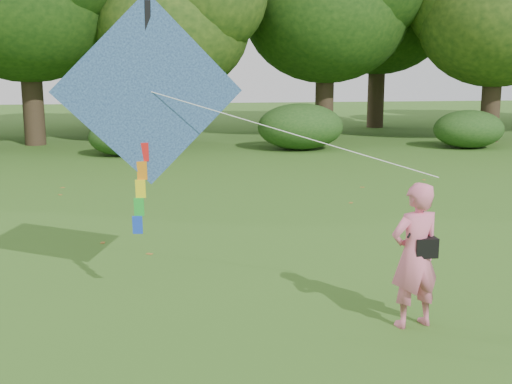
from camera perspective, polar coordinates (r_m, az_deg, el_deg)
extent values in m
plane|color=#265114|center=(8.68, 8.81, -12.18)|extent=(100.00, 100.00, 0.00)
imported|color=#E06988|center=(8.70, 13.94, -5.50)|extent=(0.80, 0.61, 1.95)
cube|color=black|center=(8.68, 14.79, -4.76)|extent=(0.30, 0.20, 0.26)
cylinder|color=black|center=(8.53, 14.20, -2.39)|extent=(0.33, 0.14, 0.47)
cube|color=#2669A5|center=(8.94, -9.50, 8.84)|extent=(2.59, 0.38, 2.60)
cube|color=black|center=(8.97, -9.50, 8.85)|extent=(0.12, 0.25, 2.38)
cylinder|color=white|center=(8.50, 2.99, 5.26)|extent=(3.67, 1.28, 1.07)
cube|color=red|center=(9.04, -9.96, 3.53)|extent=(0.14, 0.06, 0.26)
cube|color=orange|center=(9.08, -10.10, 1.90)|extent=(0.14, 0.06, 0.26)
cube|color=yellow|center=(9.12, -10.23, 0.28)|extent=(0.14, 0.06, 0.26)
cube|color=green|center=(9.18, -10.36, -1.32)|extent=(0.14, 0.06, 0.26)
cube|color=blue|center=(9.24, -10.49, -2.90)|extent=(0.14, 0.06, 0.26)
cylinder|color=#3A2D1E|center=(29.20, -19.22, 7.74)|extent=(0.88, 0.88, 3.85)
cylinder|color=#3A2D1E|center=(27.67, -7.21, 7.38)|extent=(0.80, 0.80, 3.15)
ellipsoid|color=#1E3F11|center=(27.65, -7.38, 14.29)|extent=(6.40, 6.40, 5.44)
cylinder|color=#3A2D1E|center=(30.55, 6.10, 8.27)|extent=(0.86, 0.86, 3.67)
ellipsoid|color=#1E3F11|center=(30.60, 6.26, 15.63)|extent=(7.60, 7.60, 6.46)
cylinder|color=#3A2D1E|center=(30.73, 20.14, 7.44)|extent=(0.83, 0.83, 3.43)
ellipsoid|color=#1E3F11|center=(30.74, 20.61, 14.11)|extent=(6.80, 6.80, 5.78)
cylinder|color=#3A2D1E|center=(35.25, -12.33, 8.33)|extent=(0.84, 0.84, 3.50)
ellipsoid|color=#1E3F11|center=(35.26, -12.59, 14.30)|extent=(7.00, 7.00, 5.95)
cylinder|color=#3A2D1E|center=(35.98, 10.62, 8.88)|extent=(0.90, 0.90, 4.02)
ellipsoid|color=#1E3F11|center=(36.06, 10.87, 15.49)|extent=(7.80, 7.80, 6.63)
ellipsoid|color=#264919|center=(24.91, -11.68, 4.82)|extent=(2.66, 2.09, 1.42)
ellipsoid|color=#264919|center=(26.19, 3.96, 5.83)|extent=(3.50, 2.75, 1.88)
ellipsoid|color=#264919|center=(28.03, 18.38, 5.33)|extent=(2.94, 2.31, 1.58)
cube|color=brown|center=(16.32, 8.43, -0.95)|extent=(0.13, 0.14, 0.01)
cube|color=brown|center=(17.91, -17.01, -0.23)|extent=(0.13, 0.14, 0.01)
cube|color=brown|center=(19.98, 14.71, 1.06)|extent=(0.08, 0.12, 0.01)
cube|color=brown|center=(12.02, -9.45, -5.45)|extent=(0.14, 0.14, 0.01)
cube|color=brown|center=(18.93, -16.83, 0.38)|extent=(0.14, 0.14, 0.01)
cube|color=brown|center=(18.42, 9.43, 0.42)|extent=(0.14, 0.12, 0.01)
cube|color=brown|center=(12.93, -13.47, -4.41)|extent=(0.09, 0.13, 0.01)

